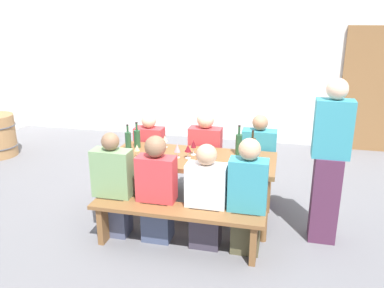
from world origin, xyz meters
TOP-DOWN VIEW (x-y plane):
  - ground_plane at (0.00, 0.00)m, footprint 24.00×24.00m
  - back_wall at (0.00, 3.22)m, footprint 14.00×0.20m
  - wooden_door at (2.33, 3.08)m, footprint 0.90×0.06m
  - tasting_table at (0.00, 0.00)m, footprint 1.84×0.76m
  - bench_near at (0.00, -0.68)m, footprint 1.74×0.30m
  - bench_far at (0.00, 0.68)m, footprint 1.74×0.30m
  - wine_bottle_0 at (-0.71, 0.17)m, footprint 0.08×0.08m
  - wine_bottle_1 at (0.65, 0.09)m, footprint 0.07×0.07m
  - wine_bottle_2 at (-0.77, 0.04)m, footprint 0.07×0.07m
  - wine_bottle_3 at (0.49, 0.20)m, footprint 0.07×0.07m
  - wine_glass_0 at (-0.15, -0.06)m, footprint 0.07×0.07m
  - wine_glass_1 at (-0.39, 0.25)m, footprint 0.07×0.07m
  - wine_glass_2 at (-0.58, -0.17)m, footprint 0.06×0.06m
  - wine_glass_3 at (0.00, 0.07)m, footprint 0.06×0.06m
  - wine_glass_4 at (-0.03, -0.05)m, footprint 0.07×0.07m
  - seated_guest_near_0 at (-0.72, -0.53)m, footprint 0.40×0.24m
  - seated_guest_near_1 at (-0.24, -0.53)m, footprint 0.39×0.24m
  - seated_guest_near_2 at (0.27, -0.53)m, footprint 0.40×0.24m
  - seated_guest_near_3 at (0.68, -0.53)m, footprint 0.37×0.24m
  - seated_guest_far_0 at (-0.69, 0.53)m, footprint 0.37×0.24m
  - seated_guest_far_1 at (0.04, 0.53)m, footprint 0.40×0.24m
  - seated_guest_far_2 at (0.70, 0.53)m, footprint 0.41×0.24m
  - standing_host at (1.43, -0.13)m, footprint 0.36×0.24m

SIDE VIEW (x-z plane):
  - ground_plane at x=0.00m, z-range 0.00..0.00m
  - bench_near at x=0.00m, z-range 0.12..0.57m
  - bench_far at x=0.00m, z-range 0.12..0.57m
  - seated_guest_far_0 at x=-0.69m, z-range -0.03..1.05m
  - seated_guest_near_2 at x=0.27m, z-range -0.03..1.05m
  - seated_guest_near_0 at x=-0.72m, z-range -0.04..1.10m
  - seated_guest_far_2 at x=0.70m, z-range -0.04..1.11m
  - seated_guest_near_1 at x=-0.24m, z-range -0.02..1.11m
  - seated_guest_far_1 at x=0.04m, z-range -0.03..1.12m
  - seated_guest_near_3 at x=0.68m, z-range -0.02..1.15m
  - tasting_table at x=0.00m, z-range 0.29..1.04m
  - standing_host at x=1.43m, z-range -0.02..1.68m
  - wine_glass_1 at x=-0.39m, z-range 0.78..0.92m
  - wine_glass_2 at x=-0.58m, z-range 0.78..0.94m
  - wine_glass_4 at x=-0.03m, z-range 0.78..0.94m
  - wine_glass_0 at x=-0.15m, z-range 0.78..0.94m
  - wine_bottle_0 at x=-0.71m, z-range 0.71..1.02m
  - wine_bottle_2 at x=-0.77m, z-range 0.71..1.02m
  - wine_glass_3 at x=0.00m, z-range 0.78..0.96m
  - wine_bottle_1 at x=0.65m, z-range 0.71..1.04m
  - wine_bottle_3 at x=0.49m, z-range 0.71..1.05m
  - wooden_door at x=2.33m, z-range 0.00..2.10m
  - back_wall at x=0.00m, z-range 0.00..3.20m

